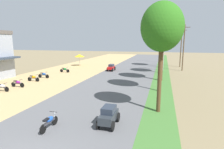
{
  "coord_description": "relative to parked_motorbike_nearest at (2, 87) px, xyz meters",
  "views": [
    {
      "loc": [
        5.79,
        -4.9,
        5.41
      ],
      "look_at": [
        -0.26,
        16.77,
        1.31
      ],
      "focal_mm": 29.49,
      "sensor_mm": 36.0,
      "label": 1
    }
  ],
  "objects": [
    {
      "name": "median_tree_nearest",
      "position": [
        16.4,
        -1.41,
        5.8
      ],
      "size": [
        3.04,
        3.04,
        8.11
      ],
      "color": "#4C351E",
      "rests_on": "median_strip"
    },
    {
      "name": "car_sedan_red",
      "position": [
        7.55,
        16.54,
        0.19
      ],
      "size": [
        1.1,
        2.26,
        1.19
      ],
      "color": "red",
      "rests_on": "road_strip"
    },
    {
      "name": "streetlamp_mid",
      "position": [
        16.6,
        32.54,
        4.22
      ],
      "size": [
        3.16,
        0.2,
        8.22
      ],
      "color": "gray",
      "rests_on": "median_strip"
    },
    {
      "name": "parked_motorbike_nearest",
      "position": [
        0.0,
        0.0,
        0.0
      ],
      "size": [
        1.8,
        0.54,
        0.94
      ],
      "color": "black",
      "rests_on": "dirt_shoulder"
    },
    {
      "name": "parked_motorbike_second",
      "position": [
        0.24,
        1.98,
        0.0
      ],
      "size": [
        1.8,
        0.54,
        0.94
      ],
      "color": "black",
      "rests_on": "dirt_shoulder"
    },
    {
      "name": "parked_motorbike_fifth",
      "position": [
        0.24,
        12.77,
        0.0
      ],
      "size": [
        1.8,
        0.54,
        0.94
      ],
      "color": "black",
      "rests_on": "dirt_shoulder"
    },
    {
      "name": "vendor_umbrella",
      "position": [
        -1.03,
        21.35,
        1.75
      ],
      "size": [
        2.2,
        2.2,
        2.52
      ],
      "color": "#99999E",
      "rests_on": "dirt_shoulder"
    },
    {
      "name": "streetlamp_near",
      "position": [
        16.6,
        19.51,
        3.69
      ],
      "size": [
        3.16,
        0.2,
        7.19
      ],
      "color": "gray",
      "rests_on": "median_strip"
    },
    {
      "name": "parked_motorbike_third",
      "position": [
        -0.1,
        5.17,
        0.0
      ],
      "size": [
        1.8,
        0.54,
        0.94
      ],
      "color": "black",
      "rests_on": "dirt_shoulder"
    },
    {
      "name": "median_tree_fourth",
      "position": [
        16.36,
        16.85,
        4.88
      ],
      "size": [
        3.38,
        3.38,
        7.17
      ],
      "color": "#4C351E",
      "rests_on": "median_strip"
    },
    {
      "name": "median_tree_fifth",
      "position": [
        16.51,
        24.71,
        6.87
      ],
      "size": [
        3.31,
        3.31,
        9.22
      ],
      "color": "#4C351E",
      "rests_on": "median_strip"
    },
    {
      "name": "median_tree_second",
      "position": [
        16.33,
        4.74,
        6.25
      ],
      "size": [
        3.28,
        3.28,
        8.87
      ],
      "color": "#4C351E",
      "rests_on": "median_strip"
    },
    {
      "name": "utility_pole_near",
      "position": [
        20.07,
        26.02,
        3.7
      ],
      "size": [
        1.8,
        0.2,
        8.13
      ],
      "color": "brown",
      "rests_on": "ground"
    },
    {
      "name": "car_hatchback_charcoal",
      "position": [
        13.41,
        -4.68,
        0.19
      ],
      "size": [
        1.04,
        2.0,
        1.23
      ],
      "color": "#282D33",
      "rests_on": "road_strip"
    },
    {
      "name": "parked_motorbike_fourth",
      "position": [
        -0.21,
        7.51,
        0.0
      ],
      "size": [
        1.8,
        0.54,
        0.94
      ],
      "color": "black",
      "rests_on": "dirt_shoulder"
    },
    {
      "name": "utility_pole_far",
      "position": [
        20.05,
        20.58,
        3.8
      ],
      "size": [
        1.8,
        0.2,
        8.33
      ],
      "color": "brown",
      "rests_on": "ground"
    },
    {
      "name": "motorbike_ahead_third",
      "position": [
        10.04,
        -6.17,
        0.02
      ],
      "size": [
        0.54,
        1.8,
        0.94
      ],
      "color": "black",
      "rests_on": "road_strip"
    },
    {
      "name": "median_tree_third",
      "position": [
        16.39,
        10.52,
        5.93
      ],
      "size": [
        3.51,
        3.51,
        8.55
      ],
      "color": "#4C351E",
      "rests_on": "median_strip"
    }
  ]
}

